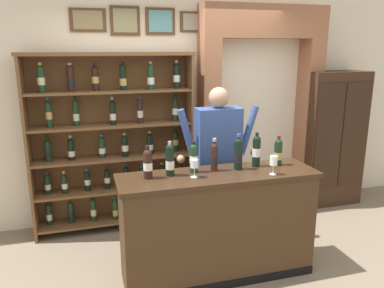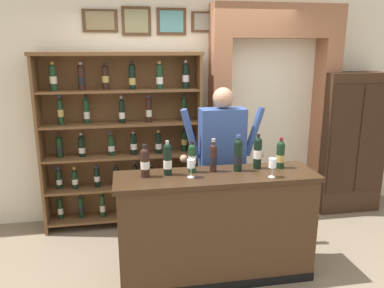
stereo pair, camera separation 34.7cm
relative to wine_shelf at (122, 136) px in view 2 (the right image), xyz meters
The scene contains 16 objects.
ground_plane 1.85m from the wine_shelf, 59.37° to the right, with size 14.00×14.00×0.02m, color #7A6B56.
back_wall 0.97m from the wine_shelf, 21.44° to the left, with size 12.00×0.19×3.23m.
wine_shelf is the anchor object (origin of this frame).
archway_doorway 1.91m from the wine_shelf, ahead, with size 1.60×0.45×2.58m.
side_cabinet 2.87m from the wine_shelf, ahead, with size 0.82×0.41×1.79m.
tasting_counter 1.63m from the wine_shelf, 57.65° to the right, with size 1.79×0.52×1.00m.
shopkeeper 1.24m from the wine_shelf, 36.53° to the right, with size 0.88×0.22×1.71m.
tasting_bottle_bianco 1.25m from the wine_shelf, 81.15° to the right, with size 0.08×0.08×0.29m.
tasting_bottle_chianti 1.27m from the wine_shelf, 72.23° to the right, with size 0.08×0.08×0.31m.
tasting_bottle_vin_santo 1.33m from the wine_shelf, 62.64° to the right, with size 0.07×0.07×0.29m.
tasting_bottle_brunello 1.44m from the wine_shelf, 56.14° to the right, with size 0.07×0.07×0.30m.
tasting_bottle_riserva 1.59m from the wine_shelf, 49.93° to the right, with size 0.08×0.08×0.33m.
tasting_bottle_grappa 1.70m from the wine_shelf, 43.97° to the right, with size 0.07×0.07×0.32m.
tasting_bottle_prosecco 1.87m from the wine_shelf, 39.96° to the right, with size 0.08×0.08×0.29m.
wine_glass_spare 1.44m from the wine_shelf, 66.42° to the right, with size 0.07×0.07×0.16m.
wine_glass_right 1.91m from the wine_shelf, 48.68° to the right, with size 0.07×0.07×0.17m.
Camera 2 is at (-0.72, -3.08, 2.09)m, focal length 35.60 mm.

